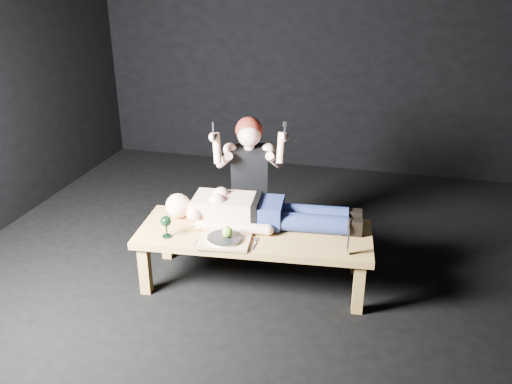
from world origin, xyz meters
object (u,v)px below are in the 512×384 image
Objects in this scene: table at (254,257)px; kneeling_woman at (249,181)px; carving_knife at (348,237)px; lying_man at (264,209)px; serving_tray at (224,241)px; goblet at (166,226)px.

kneeling_woman is at bearing 103.09° from table.
kneeling_woman is at bearing 135.21° from carving_knife.
lying_man is at bearing 69.90° from table.
lying_man is 6.05× the size of carving_knife.
carving_knife is at bearing -19.11° from table.
carving_knife is at bearing 3.20° from serving_tray.
serving_tray is 0.89m from carving_knife.
lying_man is (0.04, 0.14, 0.35)m from table.
table is at bearing 22.14° from goblet.
kneeling_woman reaches higher than lying_man.
goblet is at bearing -154.19° from lying_man.
table is 6.38× the size of carving_knife.
kneeling_woman is at bearing 112.77° from lying_man.
goblet is (-0.60, -0.24, 0.31)m from table.
goblet reaches higher than table.
kneeling_woman reaches higher than serving_tray.
lying_man is 0.43m from serving_tray.
carving_knife is at bearing -30.54° from lying_man.
kneeling_woman is at bearing 62.94° from goblet.
carving_knife is (0.87, 0.05, 0.13)m from serving_tray.
goblet is at bearing 177.74° from carving_knife.
table is 1.05× the size of lying_man.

